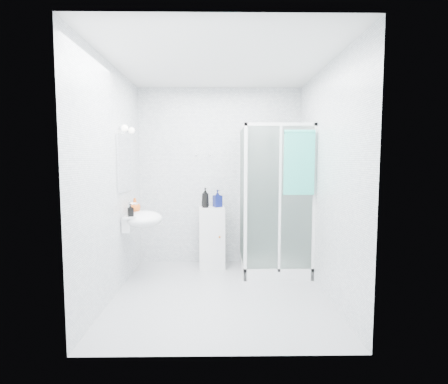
{
  "coord_description": "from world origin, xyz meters",
  "views": [
    {
      "loc": [
        -0.01,
        -3.92,
        1.53
      ],
      "look_at": [
        0.05,
        0.35,
        1.15
      ],
      "focal_mm": 28.0,
      "sensor_mm": 36.0,
      "label": 1
    }
  ],
  "objects_px": {
    "wall_basin": "(142,219)",
    "hand_towel": "(299,161)",
    "shower_enclosure": "(269,240)",
    "soap_dispenser_black": "(131,210)",
    "soap_dispenser_orange": "(135,205)",
    "shampoo_bottle_b": "(218,198)",
    "storage_cabinet": "(212,237)",
    "shampoo_bottle_a": "(205,198)"
  },
  "relations": [
    {
      "from": "wall_basin",
      "to": "shampoo_bottle_a",
      "type": "height_order",
      "value": "shampoo_bottle_a"
    },
    {
      "from": "hand_towel",
      "to": "soap_dispenser_black",
      "type": "height_order",
      "value": "hand_towel"
    },
    {
      "from": "shampoo_bottle_b",
      "to": "wall_basin",
      "type": "bearing_deg",
      "value": -147.83
    },
    {
      "from": "wall_basin",
      "to": "soap_dispenser_orange",
      "type": "bearing_deg",
      "value": 127.7
    },
    {
      "from": "wall_basin",
      "to": "storage_cabinet",
      "type": "relative_size",
      "value": 0.64
    },
    {
      "from": "storage_cabinet",
      "to": "shampoo_bottle_b",
      "type": "relative_size",
      "value": 3.54
    },
    {
      "from": "shampoo_bottle_b",
      "to": "soap_dispenser_orange",
      "type": "relative_size",
      "value": 1.32
    },
    {
      "from": "soap_dispenser_orange",
      "to": "soap_dispenser_black",
      "type": "xyz_separation_m",
      "value": [
        0.03,
        -0.33,
        -0.02
      ]
    },
    {
      "from": "shampoo_bottle_a",
      "to": "shampoo_bottle_b",
      "type": "xyz_separation_m",
      "value": [
        0.17,
        0.06,
        -0.02
      ]
    },
    {
      "from": "wall_basin",
      "to": "shampoo_bottle_b",
      "type": "relative_size",
      "value": 2.28
    },
    {
      "from": "shampoo_bottle_b",
      "to": "soap_dispenser_black",
      "type": "distance_m",
      "value": 1.3
    },
    {
      "from": "hand_towel",
      "to": "soap_dispenser_black",
      "type": "bearing_deg",
      "value": -177.65
    },
    {
      "from": "storage_cabinet",
      "to": "shampoo_bottle_a",
      "type": "xyz_separation_m",
      "value": [
        -0.09,
        -0.03,
        0.58
      ]
    },
    {
      "from": "soap_dispenser_orange",
      "to": "hand_towel",
      "type": "bearing_deg",
      "value": -6.72
    },
    {
      "from": "shower_enclosure",
      "to": "soap_dispenser_black",
      "type": "height_order",
      "value": "shower_enclosure"
    },
    {
      "from": "storage_cabinet",
      "to": "shampoo_bottle_b",
      "type": "bearing_deg",
      "value": 12.9
    },
    {
      "from": "soap_dispenser_orange",
      "to": "soap_dispenser_black",
      "type": "bearing_deg",
      "value": -85.32
    },
    {
      "from": "shampoo_bottle_b",
      "to": "soap_dispenser_black",
      "type": "height_order",
      "value": "shampoo_bottle_b"
    },
    {
      "from": "shower_enclosure",
      "to": "storage_cabinet",
      "type": "distance_m",
      "value": 0.83
    },
    {
      "from": "shower_enclosure",
      "to": "soap_dispenser_black",
      "type": "relative_size",
      "value": 13.15
    },
    {
      "from": "shower_enclosure",
      "to": "soap_dispenser_black",
      "type": "xyz_separation_m",
      "value": [
        -1.75,
        -0.49,
        0.49
      ]
    },
    {
      "from": "hand_towel",
      "to": "soap_dispenser_orange",
      "type": "xyz_separation_m",
      "value": [
        -2.08,
        0.25,
        -0.57
      ]
    },
    {
      "from": "hand_towel",
      "to": "shampoo_bottle_b",
      "type": "height_order",
      "value": "hand_towel"
    },
    {
      "from": "wall_basin",
      "to": "soap_dispenser_orange",
      "type": "distance_m",
      "value": 0.26
    },
    {
      "from": "storage_cabinet",
      "to": "soap_dispenser_black",
      "type": "xyz_separation_m",
      "value": [
        -0.97,
        -0.74,
        0.5
      ]
    },
    {
      "from": "storage_cabinet",
      "to": "shampoo_bottle_a",
      "type": "bearing_deg",
      "value": -163.34
    },
    {
      "from": "shower_enclosure",
      "to": "shampoo_bottle_a",
      "type": "height_order",
      "value": "shower_enclosure"
    },
    {
      "from": "shower_enclosure",
      "to": "hand_towel",
      "type": "relative_size",
      "value": 2.52
    },
    {
      "from": "shampoo_bottle_b",
      "to": "soap_dispenser_orange",
      "type": "distance_m",
      "value": 1.16
    },
    {
      "from": "wall_basin",
      "to": "shower_enclosure",
      "type": "bearing_deg",
      "value": 10.81
    },
    {
      "from": "soap_dispenser_orange",
      "to": "shower_enclosure",
      "type": "bearing_deg",
      "value": 5.0
    },
    {
      "from": "storage_cabinet",
      "to": "hand_towel",
      "type": "bearing_deg",
      "value": -35.38
    },
    {
      "from": "shower_enclosure",
      "to": "hand_towel",
      "type": "bearing_deg",
      "value": -52.8
    },
    {
      "from": "storage_cabinet",
      "to": "hand_towel",
      "type": "xyz_separation_m",
      "value": [
        1.09,
        -0.66,
        1.09
      ]
    },
    {
      "from": "shower_enclosure",
      "to": "storage_cabinet",
      "type": "bearing_deg",
      "value": 161.91
    },
    {
      "from": "hand_towel",
      "to": "soap_dispenser_orange",
      "type": "bearing_deg",
      "value": 173.28
    },
    {
      "from": "shower_enclosure",
      "to": "shampoo_bottle_a",
      "type": "relative_size",
      "value": 7.12
    },
    {
      "from": "shower_enclosure",
      "to": "storage_cabinet",
      "type": "xyz_separation_m",
      "value": [
        -0.79,
        0.26,
        -0.01
      ]
    },
    {
      "from": "shower_enclosure",
      "to": "soap_dispenser_orange",
      "type": "height_order",
      "value": "shower_enclosure"
    },
    {
      "from": "hand_towel",
      "to": "shampoo_bottle_b",
      "type": "relative_size",
      "value": 3.23
    },
    {
      "from": "shampoo_bottle_b",
      "to": "soap_dispenser_orange",
      "type": "height_order",
      "value": "shampoo_bottle_b"
    },
    {
      "from": "wall_basin",
      "to": "hand_towel",
      "type": "height_order",
      "value": "hand_towel"
    }
  ]
}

